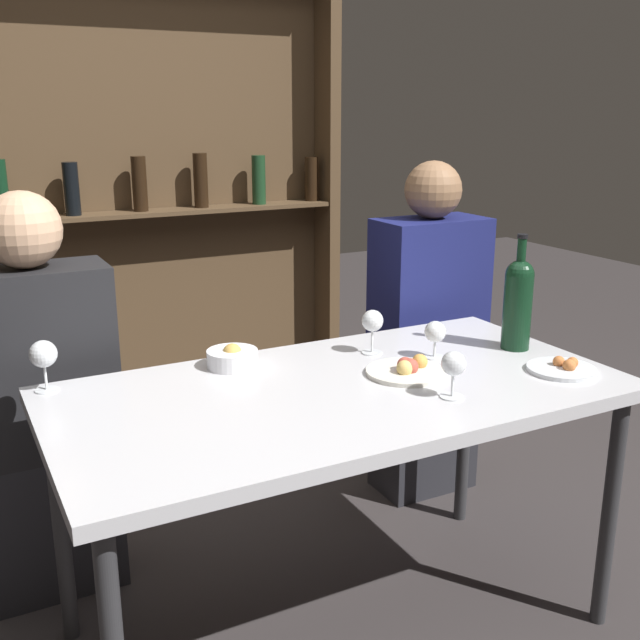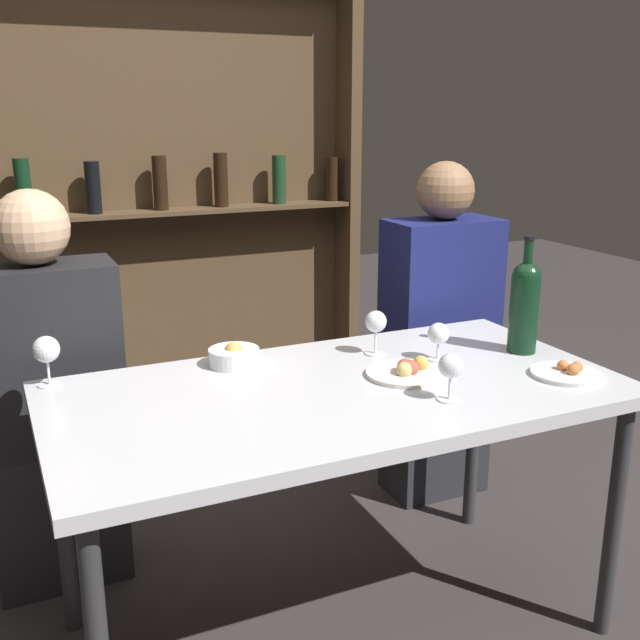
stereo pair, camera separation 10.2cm
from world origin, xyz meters
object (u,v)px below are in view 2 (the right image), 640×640
seated_person_left (50,407)px  seated_person_right (439,343)px  food_plate_0 (567,372)px  wine_glass_1 (451,368)px  wine_glass_3 (438,335)px  wine_bottle (525,303)px  wine_glass_0 (46,351)px  food_plate_1 (407,371)px  snack_bowl (234,356)px  wine_glass_2 (376,323)px

seated_person_left → seated_person_right: size_ratio=0.97×
food_plate_0 → wine_glass_1: bearing=-177.8°
seated_person_left → seated_person_right: 1.36m
wine_glass_3 → food_plate_0: wine_glass_3 is taller
wine_bottle → seated_person_left: 1.43m
wine_glass_0 → wine_glass_1: size_ratio=1.11×
wine_glass_0 → food_plate_1: bearing=-20.0°
snack_bowl → seated_person_right: (0.89, 0.31, -0.17)m
wine_bottle → food_plate_0: 0.26m
food_plate_1 → seated_person_right: 0.78m
snack_bowl → seated_person_right: 0.96m
wine_bottle → wine_glass_3: (-0.27, 0.04, -0.08)m
wine_glass_0 → food_plate_0: (1.27, -0.50, -0.08)m
food_plate_0 → seated_person_right: bearing=82.3°
wine_bottle → food_plate_0: size_ratio=1.84×
snack_bowl → seated_person_right: size_ratio=0.11×
wine_glass_3 → seated_person_right: seated_person_right is taller
food_plate_1 → seated_person_left: seated_person_left is taller
wine_glass_0 → food_plate_1: size_ratio=0.62×
wine_glass_0 → wine_glass_3: (1.03, -0.24, -0.02)m
wine_bottle → snack_bowl: size_ratio=2.43×
wine_glass_0 → snack_bowl: (0.48, -0.05, -0.07)m
wine_glass_2 → snack_bowl: bearing=169.4°
wine_glass_3 → food_plate_0: bearing=-47.1°
wine_bottle → wine_glass_0: wine_bottle is taller
wine_glass_3 → wine_bottle: bearing=-8.5°
wine_glass_2 → wine_glass_3: size_ratio=1.20×
wine_glass_2 → food_plate_0: 0.54m
food_plate_1 → wine_glass_0: bearing=160.0°
food_plate_1 → seated_person_left: size_ratio=0.18×
snack_bowl → seated_person_left: 0.60m
wine_glass_0 → seated_person_left: (0.01, 0.27, -0.25)m
seated_person_right → snack_bowl: bearing=-160.6°
wine_glass_1 → wine_glass_2: size_ratio=0.92×
seated_person_right → wine_glass_2: bearing=-141.1°
food_plate_1 → wine_glass_3: bearing=27.9°
wine_glass_0 → food_plate_0: wine_glass_0 is taller
wine_glass_3 → wine_glass_1: bearing=-118.0°
wine_glass_3 → snack_bowl: 0.58m
wine_bottle → wine_glass_3: 0.28m
wine_glass_2 → wine_glass_3: (0.14, -0.12, -0.02)m
wine_bottle → food_plate_1: (-0.41, -0.04, -0.13)m
wine_glass_0 → food_plate_0: bearing=-21.5°
wine_glass_1 → seated_person_left: seated_person_left is taller
wine_glass_3 → wine_glass_2: bearing=139.5°
wine_glass_0 → seated_person_left: bearing=87.9°
wine_bottle → food_plate_0: wine_bottle is taller
wine_glass_2 → wine_glass_3: 0.18m
wine_glass_0 → seated_person_right: seated_person_right is taller
wine_glass_0 → wine_glass_1: (0.88, -0.51, -0.01)m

